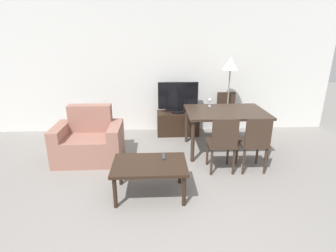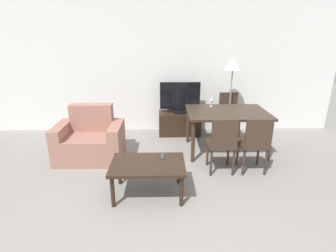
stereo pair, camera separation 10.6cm
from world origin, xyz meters
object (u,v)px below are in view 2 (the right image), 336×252
Objects in this scene: dining_table at (227,116)px; dining_chair_far at (229,112)px; tv at (180,97)px; dining_chair_near at (222,142)px; tv_stand at (180,123)px; wine_glass_left at (211,101)px; dining_chair_near_right at (255,142)px; floor_lamp at (233,69)px; remote_primary at (162,157)px; coffee_table at (148,167)px; armchair at (90,141)px.

dining_chair_far is at bearing 73.18° from dining_table.
dining_chair_near is (0.51, -1.66, -0.28)m from tv.
wine_glass_left is (0.53, -0.57, 0.60)m from tv_stand.
floor_lamp is (-0.00, 1.52, 0.86)m from dining_chair_near_right.
dining_table reaches higher than remote_primary.
dining_chair_far is (0.98, -0.10, 0.26)m from tv_stand.
floor_lamp is (1.52, 2.06, 0.96)m from coffee_table.
armchair is 1.22× the size of dining_chair_near.
dining_table is 1.04m from floor_lamp.
coffee_table is at bearing -125.87° from dining_chair_far.
dining_chair_near and dining_chair_far have the same top height.
dining_chair_near is 5.93× the size of wine_glass_left.
tv_stand is 5.62× the size of remote_primary.
armchair is 1.14× the size of coffee_table.
dining_table is (1.28, 1.32, 0.26)m from coffee_table.
wine_glass_left is (0.89, 1.47, 0.38)m from remote_primary.
tv is at bearing 133.15° from wine_glass_left.
dining_chair_far is 1.57m from dining_chair_near_right.
coffee_table is 0.25m from remote_primary.
armchair is at bearing 142.40° from remote_primary.
floor_lamp reaches higher than wine_glass_left.
tv_stand is 0.54m from tv.
floor_lamp reaches higher than dining_table.
wine_glass_left is at bearing -46.85° from tv.
wine_glass_left is at bearing -46.97° from tv_stand.
dining_chair_far is at bearing 22.14° from armchair.
tv_stand is (1.54, 1.12, -0.08)m from armchair.
remote_primary is at bearing -99.96° from tv.
dining_table is at bearing -49.62° from tv.
tv is at bearing -90.00° from tv_stand.
dining_chair_far and dining_chair_near_right have the same top height.
coffee_table is 2.60m from dining_chair_far.
dining_chair_near_right is at bearing 0.00° from dining_chair_near.
tv is 1.16m from dining_table.
coffee_table is at bearing -134.20° from dining_table.
dining_chair_near is (1.05, 0.54, 0.10)m from coffee_table.
wine_glass_left reaches higher than tv_stand.
armchair reaches higher than dining_chair_far.
wine_glass_left is at bearing 15.07° from armchair.
tv reaches higher than coffee_table.
dining_chair_far is at bearing -5.54° from tv.
tv reaches higher than dining_table.
remote_primary is (-0.36, -2.04, 0.22)m from tv_stand.
floor_lamp is (0.98, -0.14, 1.12)m from tv_stand.
wine_glass_left is (-0.22, 0.31, 0.18)m from dining_table.
tv is 0.93× the size of dining_chair_near.
dining_chair_near_right reaches higher than tv_stand.
dining_table is (2.29, 0.24, 0.35)m from armchair.
tv reaches higher than dining_chair_near.
coffee_table is at bearing -137.62° from remote_primary.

